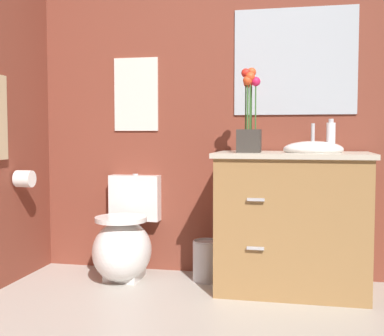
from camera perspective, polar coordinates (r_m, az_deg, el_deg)
The scene contains 9 objects.
wall_back at distance 3.55m, azimuth 7.77°, elevation 8.26°, with size 4.25×0.05×2.50m, color brown.
toilet at distance 3.51m, azimuth -7.49°, elevation -8.23°, with size 0.38×0.59×0.69m.
vanity_cabinet at distance 3.25m, azimuth 11.08°, elevation -5.67°, with size 0.94×0.56×1.04m.
flower_vase at distance 3.14m, azimuth 6.36°, elevation 4.98°, with size 0.14×0.14×0.51m.
soap_bottle at distance 3.31m, azimuth 15.13°, elevation 3.36°, with size 0.06×0.06×0.21m.
trash_bin at distance 3.45m, azimuth 1.61°, elevation -10.19°, with size 0.18×0.18×0.27m.
wall_poster at distance 3.69m, azimuth -6.22°, elevation 8.11°, with size 0.32×0.01×0.51m, color silver.
wall_mirror at distance 3.53m, azimuth 11.34°, elevation 11.51°, with size 0.80×0.01×0.70m, color #B2BCC6.
toilet_paper_roll at distance 3.52m, azimuth -18.07°, elevation -1.14°, with size 0.11×0.11×0.11m, color white.
Camera 1 is at (0.47, -1.83, 0.97)m, focal length 48.13 mm.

